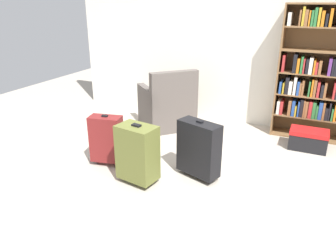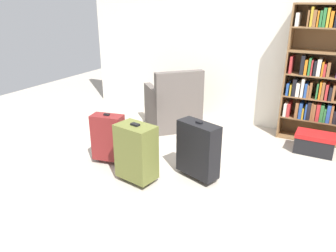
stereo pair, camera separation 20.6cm
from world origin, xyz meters
name	(u,v)px [view 2 (the right image)]	position (x,y,z in m)	size (l,w,h in m)	color
ground_plane	(178,180)	(0.00, 0.00, 0.00)	(9.32, 9.32, 0.00)	#B2A899
back_wall	(243,38)	(0.00, 2.09, 1.30)	(5.32, 0.10, 2.60)	silver
bookshelf	(329,77)	(1.23, 1.86, 0.90)	(1.09, 0.33, 1.79)	brown
armchair	(173,107)	(-0.78, 1.39, 0.32)	(0.99, 0.99, 0.90)	#59514C
mug	(199,132)	(-0.30, 1.25, 0.05)	(0.12, 0.08, 0.10)	red
storage_box	(315,143)	(1.21, 1.42, 0.14)	(0.47, 0.30, 0.26)	black
suitcase_olive	(136,152)	(-0.38, -0.23, 0.34)	(0.44, 0.32, 0.66)	brown
suitcase_black	(198,149)	(0.16, 0.14, 0.34)	(0.50, 0.33, 0.66)	black
suitcase_dark_red	(108,137)	(-0.92, -0.02, 0.32)	(0.40, 0.26, 0.61)	maroon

